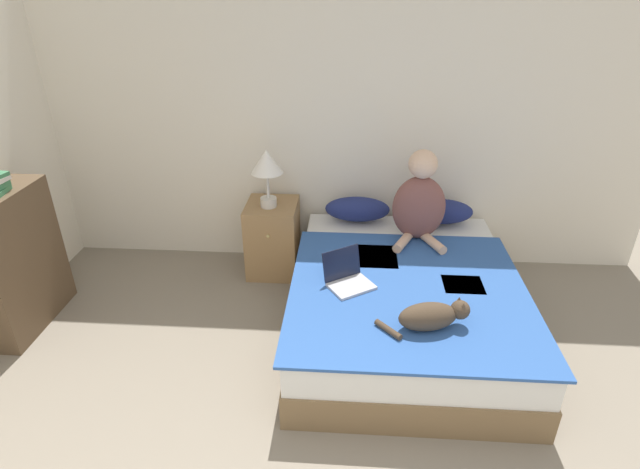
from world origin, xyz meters
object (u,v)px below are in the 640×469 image
(bed, at_px, (404,302))
(cat_tabby, at_px, (432,316))
(person_sitting, at_px, (419,202))
(table_lamp, at_px, (267,166))
(pillow_near, at_px, (357,209))
(pillow_far, at_px, (440,211))
(nightstand, at_px, (273,238))
(bookshelf, at_px, (14,262))
(laptop_open, at_px, (348,278))

(bed, xyz_separation_m, cat_tabby, (0.09, -0.59, 0.32))
(person_sitting, bearing_deg, table_lamp, 172.11)
(pillow_near, bearing_deg, pillow_far, 0.00)
(pillow_far, height_order, table_lamp, table_lamp)
(nightstand, distance_m, bookshelf, 1.93)
(pillow_far, bearing_deg, nightstand, -176.62)
(pillow_near, height_order, person_sitting, person_sitting)
(laptop_open, distance_m, bookshelf, 2.37)
(pillow_near, xyz_separation_m, table_lamp, (-0.73, -0.13, 0.41))
(bed, distance_m, bookshelf, 2.79)
(person_sitting, relative_size, bookshelf, 0.70)
(pillow_near, xyz_separation_m, nightstand, (-0.71, -0.08, -0.26))
(bookshelf, bearing_deg, laptop_open, -1.38)
(bed, distance_m, laptop_open, 0.52)
(table_lamp, xyz_separation_m, bookshelf, (-1.70, -0.82, -0.47))
(laptop_open, bearing_deg, nightstand, 91.96)
(cat_tabby, relative_size, bookshelf, 0.54)
(cat_tabby, relative_size, nightstand, 0.88)
(bed, xyz_separation_m, table_lamp, (-1.07, 0.72, 0.75))
(bed, relative_size, table_lamp, 4.12)
(cat_tabby, bearing_deg, laptop_open, 125.72)
(nightstand, bearing_deg, bookshelf, -153.32)
(pillow_near, height_order, cat_tabby, pillow_near)
(pillow_near, distance_m, pillow_far, 0.69)
(nightstand, relative_size, table_lamp, 1.31)
(pillow_far, distance_m, nightstand, 1.43)
(laptop_open, bearing_deg, table_lamp, 93.87)
(bookshelf, bearing_deg, pillow_near, 21.24)
(bed, bearing_deg, table_lamp, 146.10)
(cat_tabby, distance_m, bookshelf, 2.90)
(pillow_near, xyz_separation_m, laptop_open, (-0.06, -1.00, -0.05))
(person_sitting, xyz_separation_m, nightstand, (-1.18, 0.21, -0.46))
(bed, xyz_separation_m, nightstand, (-1.06, 0.76, 0.08))
(nightstand, bearing_deg, person_sitting, -10.01)
(bed, bearing_deg, pillow_near, 112.09)
(person_sitting, xyz_separation_m, cat_tabby, (-0.03, -1.14, -0.22))
(pillow_near, relative_size, pillow_far, 1.00)
(pillow_far, height_order, bookshelf, bookshelf)
(bed, bearing_deg, nightstand, 144.18)
(cat_tabby, relative_size, table_lamp, 1.15)
(pillow_far, bearing_deg, bookshelf, -163.15)
(person_sitting, bearing_deg, pillow_near, 148.03)
(bookshelf, bearing_deg, cat_tabby, -9.78)
(pillow_near, relative_size, person_sitting, 0.75)
(laptop_open, bearing_deg, person_sitting, 19.78)
(bed, relative_size, bookshelf, 1.92)
(pillow_far, relative_size, cat_tabby, 0.97)
(bed, bearing_deg, pillow_far, 67.91)
(bed, relative_size, cat_tabby, 3.57)
(person_sitting, bearing_deg, pillow_far, 52.92)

